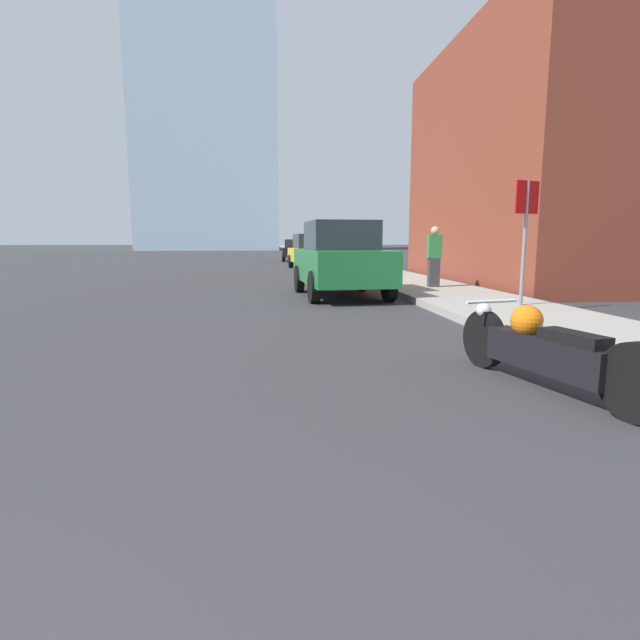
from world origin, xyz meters
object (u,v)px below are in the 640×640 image
Objects in this scene: parked_car_green at (340,259)px; stop_sign at (526,221)px; parked_car_black at (296,250)px; parked_car_yellow at (310,252)px; motorcycle at (544,349)px; pedestrian at (434,256)px.

parked_car_green is 4.46m from stop_sign.
parked_car_black is 26.15m from stop_sign.
parked_car_green is 12.65m from parked_car_yellow.
parked_car_green reaches higher than parked_car_yellow.
motorcycle is 5.50m from stop_sign.
pedestrian is at bearing 95.97° from stop_sign.
parked_car_yellow is at bearing -86.71° from parked_car_black.
pedestrian is (-0.41, 3.93, -0.77)m from stop_sign.
stop_sign is at bearing -84.03° from pedestrian.
parked_car_yellow is 10.17m from parked_car_black.
parked_car_yellow reaches higher than parked_car_black.
parked_car_black is at bearing 96.48° from pedestrian.
parked_car_green is 0.99× the size of parked_car_yellow.
stop_sign reaches higher than parked_car_black.
parked_car_green is at bearing 134.05° from stop_sign.
pedestrian reaches higher than parked_car_yellow.
motorcycle is at bearing -115.57° from stop_sign.
pedestrian reaches higher than motorcycle.
parked_car_yellow is at bearing 101.19° from pedestrian.
pedestrian reaches higher than parked_car_black.
stop_sign is at bearing -85.85° from parked_car_yellow.
parked_car_green is 1.05× the size of parked_car_black.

